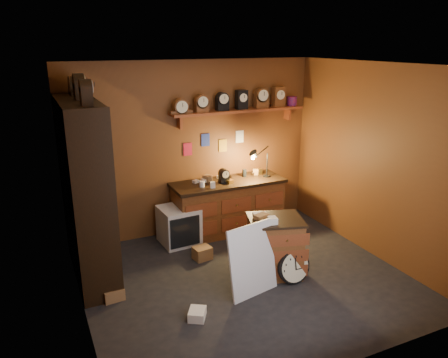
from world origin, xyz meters
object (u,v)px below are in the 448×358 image
shelving_unit (83,184)px  workbench (228,203)px  low_cabinet (275,244)px  big_round_clock (294,267)px

shelving_unit → workbench: size_ratio=1.43×
workbench → low_cabinet: 1.50m
low_cabinet → big_round_clock: 0.38m
workbench → low_cabinet: (-0.03, -1.50, -0.05)m
shelving_unit → low_cabinet: size_ratio=2.95×
shelving_unit → big_round_clock: size_ratio=5.79×
workbench → big_round_clock: size_ratio=4.05×
shelving_unit → big_round_clock: (2.31, -1.30, -1.04)m
workbench → big_round_clock: workbench is taller
shelving_unit → workbench: shelving_unit is taller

